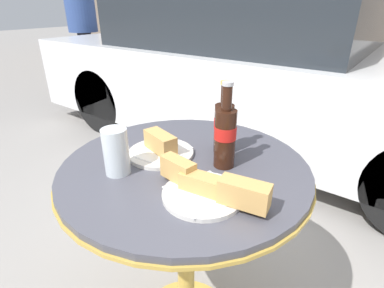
{
  "coord_description": "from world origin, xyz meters",
  "views": [
    {
      "loc": [
        0.48,
        -0.62,
        1.18
      ],
      "look_at": [
        0.0,
        0.04,
        0.79
      ],
      "focal_mm": 28.0,
      "sensor_mm": 36.0,
      "label": 1
    }
  ],
  "objects_px": {
    "cola_bottle_left": "(225,135)",
    "pedestrian": "(82,19)",
    "drinking_glass": "(116,153)",
    "parked_car": "(260,69)",
    "cola_bottle_right": "(224,126)",
    "lunch_plate_far": "(208,188)",
    "lunch_plate_near": "(161,149)",
    "bistro_table": "(185,204)"
  },
  "relations": [
    {
      "from": "cola_bottle_right",
      "to": "lunch_plate_near",
      "type": "xyz_separation_m",
      "value": [
        -0.15,
        -0.13,
        -0.07
      ]
    },
    {
      "from": "cola_bottle_right",
      "to": "lunch_plate_far",
      "type": "height_order",
      "value": "cola_bottle_right"
    },
    {
      "from": "lunch_plate_far",
      "to": "pedestrian",
      "type": "bearing_deg",
      "value": 148.88
    },
    {
      "from": "bistro_table",
      "to": "cola_bottle_right",
      "type": "distance_m",
      "value": 0.28
    },
    {
      "from": "bistro_table",
      "to": "pedestrian",
      "type": "height_order",
      "value": "pedestrian"
    },
    {
      "from": "bistro_table",
      "to": "pedestrian",
      "type": "xyz_separation_m",
      "value": [
        -3.02,
        1.81,
        0.39
      ]
    },
    {
      "from": "drinking_glass",
      "to": "lunch_plate_near",
      "type": "distance_m",
      "value": 0.16
    },
    {
      "from": "lunch_plate_near",
      "to": "lunch_plate_far",
      "type": "distance_m",
      "value": 0.27
    },
    {
      "from": "parked_car",
      "to": "drinking_glass",
      "type": "bearing_deg",
      "value": -75.89
    },
    {
      "from": "pedestrian",
      "to": "cola_bottle_right",
      "type": "bearing_deg",
      "value": -28.65
    },
    {
      "from": "cola_bottle_right",
      "to": "pedestrian",
      "type": "relative_size",
      "value": 0.13
    },
    {
      "from": "cola_bottle_left",
      "to": "pedestrian",
      "type": "relative_size",
      "value": 0.14
    },
    {
      "from": "lunch_plate_far",
      "to": "parked_car",
      "type": "height_order",
      "value": "parked_car"
    },
    {
      "from": "lunch_plate_far",
      "to": "pedestrian",
      "type": "distance_m",
      "value": 3.71
    },
    {
      "from": "cola_bottle_left",
      "to": "cola_bottle_right",
      "type": "distance_m",
      "value": 0.09
    },
    {
      "from": "drinking_glass",
      "to": "parked_car",
      "type": "bearing_deg",
      "value": 104.11
    },
    {
      "from": "cola_bottle_left",
      "to": "pedestrian",
      "type": "xyz_separation_m",
      "value": [
        -3.12,
        1.75,
        0.14
      ]
    },
    {
      "from": "parked_car",
      "to": "pedestrian",
      "type": "xyz_separation_m",
      "value": [
        -2.37,
        -0.13,
        0.35
      ]
    },
    {
      "from": "bistro_table",
      "to": "pedestrian",
      "type": "relative_size",
      "value": 0.43
    },
    {
      "from": "cola_bottle_left",
      "to": "lunch_plate_far",
      "type": "distance_m",
      "value": 0.18
    },
    {
      "from": "cola_bottle_right",
      "to": "lunch_plate_far",
      "type": "distance_m",
      "value": 0.26
    },
    {
      "from": "bistro_table",
      "to": "lunch_plate_far",
      "type": "distance_m",
      "value": 0.25
    },
    {
      "from": "lunch_plate_far",
      "to": "pedestrian",
      "type": "height_order",
      "value": "pedestrian"
    },
    {
      "from": "drinking_glass",
      "to": "parked_car",
      "type": "height_order",
      "value": "parked_car"
    },
    {
      "from": "bistro_table",
      "to": "drinking_glass",
      "type": "relative_size",
      "value": 5.65
    },
    {
      "from": "cola_bottle_left",
      "to": "bistro_table",
      "type": "bearing_deg",
      "value": -149.74
    },
    {
      "from": "cola_bottle_left",
      "to": "lunch_plate_near",
      "type": "bearing_deg",
      "value": -163.43
    },
    {
      "from": "cola_bottle_right",
      "to": "parked_car",
      "type": "relative_size",
      "value": 0.05
    },
    {
      "from": "lunch_plate_far",
      "to": "parked_car",
      "type": "bearing_deg",
      "value": 111.3
    },
    {
      "from": "cola_bottle_left",
      "to": "cola_bottle_right",
      "type": "relative_size",
      "value": 1.09
    },
    {
      "from": "bistro_table",
      "to": "pedestrian",
      "type": "bearing_deg",
      "value": 149.03
    },
    {
      "from": "lunch_plate_far",
      "to": "lunch_plate_near",
      "type": "bearing_deg",
      "value": 157.49
    },
    {
      "from": "lunch_plate_near",
      "to": "lunch_plate_far",
      "type": "xyz_separation_m",
      "value": [
        0.25,
        -0.1,
        0.01
      ]
    },
    {
      "from": "bistro_table",
      "to": "cola_bottle_left",
      "type": "relative_size",
      "value": 3.0
    },
    {
      "from": "lunch_plate_near",
      "to": "drinking_glass",
      "type": "bearing_deg",
      "value": -98.87
    },
    {
      "from": "bistro_table",
      "to": "drinking_glass",
      "type": "xyz_separation_m",
      "value": [
        -0.12,
        -0.15,
        0.21
      ]
    },
    {
      "from": "cola_bottle_left",
      "to": "parked_car",
      "type": "relative_size",
      "value": 0.06
    },
    {
      "from": "cola_bottle_left",
      "to": "pedestrian",
      "type": "bearing_deg",
      "value": 150.66
    },
    {
      "from": "cola_bottle_right",
      "to": "parked_car",
      "type": "height_order",
      "value": "parked_car"
    },
    {
      "from": "cola_bottle_left",
      "to": "pedestrian",
      "type": "distance_m",
      "value": 3.58
    },
    {
      "from": "lunch_plate_near",
      "to": "parked_car",
      "type": "distance_m",
      "value": 2.02
    },
    {
      "from": "lunch_plate_far",
      "to": "drinking_glass",
      "type": "bearing_deg",
      "value": -169.23
    }
  ]
}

